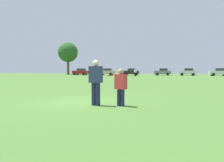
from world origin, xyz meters
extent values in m
plane|color=#47702D|center=(0.00, 0.00, 0.00)|extent=(144.12, 144.12, 0.00)
cylinder|color=#1E234C|center=(0.81, -0.70, 0.46)|extent=(0.17, 0.17, 0.92)
cylinder|color=#1E234C|center=(1.00, -0.72, 0.46)|extent=(0.17, 0.17, 0.92)
cube|color=navy|center=(0.91, -0.71, 1.25)|extent=(0.53, 0.35, 0.66)
sphere|color=beige|center=(0.91, -0.71, 1.69)|extent=(0.25, 0.25, 0.25)
cylinder|color=#1E234C|center=(1.99, -0.66, 0.34)|extent=(0.15, 0.15, 0.67)
cylinder|color=#1E234C|center=(1.83, -0.59, 0.34)|extent=(0.15, 0.15, 0.67)
cube|color=red|center=(1.91, -0.63, 0.97)|extent=(0.51, 0.42, 0.59)
sphere|color=tan|center=(1.91, -0.63, 1.36)|extent=(0.22, 0.22, 0.22)
cylinder|color=#E54C33|center=(1.45, -0.49, 1.20)|extent=(0.27, 0.27, 0.07)
cube|color=#D8590C|center=(0.33, 9.66, 0.01)|extent=(0.32, 0.32, 0.03)
cone|color=orange|center=(0.33, 9.66, 0.26)|extent=(0.24, 0.24, 0.45)
cube|color=maroon|center=(-18.28, 46.99, 0.78)|extent=(4.26, 1.94, 0.90)
cube|color=#2D333D|center=(-18.03, 46.98, 1.50)|extent=(2.05, 1.71, 0.64)
cylinder|color=black|center=(-19.61, 46.03, 0.33)|extent=(0.67, 0.24, 0.66)
cylinder|color=black|center=(-19.55, 48.03, 0.33)|extent=(0.67, 0.24, 0.66)
cylinder|color=black|center=(-17.01, 45.94, 0.33)|extent=(0.67, 0.24, 0.66)
cylinder|color=black|center=(-16.94, 47.94, 0.33)|extent=(0.67, 0.24, 0.66)
cube|color=#B7AD99|center=(-11.11, 48.01, 0.78)|extent=(4.26, 1.94, 0.90)
cube|color=#2D333D|center=(-10.86, 48.00, 1.50)|extent=(2.05, 1.71, 0.64)
cylinder|color=black|center=(-12.45, 47.05, 0.33)|extent=(0.67, 0.24, 0.66)
cylinder|color=black|center=(-12.38, 49.05, 0.33)|extent=(0.67, 0.24, 0.66)
cylinder|color=black|center=(-9.84, 46.97, 0.33)|extent=(0.67, 0.24, 0.66)
cylinder|color=black|center=(-9.78, 48.96, 0.33)|extent=(0.67, 0.24, 0.66)
cube|color=black|center=(-4.49, 48.20, 0.78)|extent=(4.26, 1.94, 0.90)
cube|color=#2D333D|center=(-4.24, 48.19, 1.50)|extent=(2.05, 1.71, 0.64)
cylinder|color=black|center=(-5.82, 47.24, 0.33)|extent=(0.67, 0.24, 0.66)
cylinder|color=black|center=(-5.76, 49.24, 0.33)|extent=(0.67, 0.24, 0.66)
cylinder|color=black|center=(-3.22, 47.16, 0.33)|extent=(0.67, 0.24, 0.66)
cylinder|color=black|center=(-3.15, 49.15, 0.33)|extent=(0.67, 0.24, 0.66)
cube|color=slate|center=(3.67, 48.64, 0.78)|extent=(4.26, 1.94, 0.90)
cube|color=#2D333D|center=(3.92, 48.63, 1.50)|extent=(2.05, 1.71, 0.64)
cylinder|color=black|center=(2.34, 47.68, 0.33)|extent=(0.67, 0.24, 0.66)
cylinder|color=black|center=(2.40, 49.68, 0.33)|extent=(0.67, 0.24, 0.66)
cylinder|color=black|center=(4.94, 47.59, 0.33)|extent=(0.67, 0.24, 0.66)
cylinder|color=black|center=(5.01, 49.59, 0.33)|extent=(0.67, 0.24, 0.66)
cube|color=silver|center=(9.70, 47.83, 0.78)|extent=(4.26, 1.94, 0.90)
cube|color=#2D333D|center=(9.95, 47.83, 1.50)|extent=(2.05, 1.71, 0.64)
cylinder|color=black|center=(8.36, 46.88, 0.33)|extent=(0.67, 0.24, 0.66)
cylinder|color=black|center=(8.43, 48.87, 0.33)|extent=(0.67, 0.24, 0.66)
cylinder|color=black|center=(10.96, 46.79, 0.33)|extent=(0.67, 0.24, 0.66)
cylinder|color=black|center=(11.03, 48.79, 0.33)|extent=(0.67, 0.24, 0.66)
cube|color=silver|center=(16.66, 46.90, 0.78)|extent=(4.26, 1.94, 0.90)
cube|color=#2D333D|center=(16.91, 46.89, 1.50)|extent=(2.05, 1.71, 0.64)
cylinder|color=black|center=(15.32, 45.94, 0.33)|extent=(0.67, 0.24, 0.66)
cylinder|color=black|center=(15.39, 47.94, 0.33)|extent=(0.67, 0.24, 0.66)
cylinder|color=black|center=(17.99, 47.85, 0.33)|extent=(0.67, 0.24, 0.66)
cylinder|color=black|center=(-6.26, 41.85, 0.42)|extent=(0.16, 0.16, 0.84)
cylinder|color=black|center=(-6.31, 41.69, 0.42)|extent=(0.16, 0.16, 0.84)
cube|color=#595960|center=(-6.29, 41.77, 1.13)|extent=(0.40, 0.51, 0.59)
sphere|color=tan|center=(-6.29, 41.77, 1.54)|extent=(0.23, 0.23, 0.23)
cylinder|color=black|center=(-2.36, 39.25, 0.43)|extent=(0.16, 0.16, 0.87)
cylinder|color=black|center=(-2.21, 39.34, 0.43)|extent=(0.16, 0.16, 0.87)
cube|color=silver|center=(-2.28, 39.30, 1.17)|extent=(0.54, 0.48, 0.61)
sphere|color=tan|center=(-2.28, 39.30, 1.59)|extent=(0.23, 0.23, 0.23)
cylinder|color=brown|center=(-25.05, 53.92, 2.15)|extent=(0.72, 0.72, 4.30)
sphere|color=#285623|center=(-25.05, 53.92, 6.91)|extent=(6.14, 6.14, 6.14)
camera|label=1|loc=(3.48, -8.99, 1.43)|focal=34.78mm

